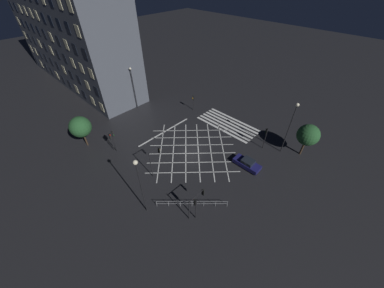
# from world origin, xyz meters

# --- Properties ---
(ground_plane) EXTENTS (200.00, 200.00, 0.00)m
(ground_plane) POSITION_xyz_m (0.00, 0.00, 0.00)
(ground_plane) COLOR black
(road_markings) EXTENTS (17.49, 21.22, 0.01)m
(road_markings) POSITION_xyz_m (0.39, -5.59, 0.00)
(road_markings) COLOR silver
(road_markings) RESTS_ON ground_plane
(office_building) EXTENTS (41.27, 10.06, 26.77)m
(office_building) POSITION_xyz_m (38.67, 0.01, 13.38)
(office_building) COLOR #4C515B
(office_building) RESTS_ON ground_plane
(traffic_light_ne_cross) EXTENTS (0.36, 0.39, 4.03)m
(traffic_light_ne_cross) POSITION_xyz_m (8.68, 8.85, 2.88)
(traffic_light_ne_cross) COLOR black
(traffic_light_ne_cross) RESTS_ON ground_plane
(traffic_light_se_cross) EXTENTS (0.36, 0.39, 3.32)m
(traffic_light_se_cross) POSITION_xyz_m (8.39, -9.11, 2.37)
(traffic_light_se_cross) COLOR black
(traffic_light_se_cross) RESTS_ON ground_plane
(traffic_light_nw_cross) EXTENTS (0.36, 2.66, 3.56)m
(traffic_light_nw_cross) POSITION_xyz_m (-8.54, 7.99, 2.63)
(traffic_light_nw_cross) COLOR black
(traffic_light_nw_cross) RESTS_ON ground_plane
(traffic_light_sw_main) EXTENTS (0.39, 0.36, 4.04)m
(traffic_light_sw_main) POSITION_xyz_m (-8.30, -8.39, 2.89)
(traffic_light_sw_main) COLOR black
(traffic_light_sw_main) RESTS_ON ground_plane
(traffic_light_nw_main) EXTENTS (0.39, 0.36, 3.61)m
(traffic_light_nw_main) POSITION_xyz_m (-8.92, 8.78, 2.58)
(traffic_light_nw_main) COLOR black
(traffic_light_nw_main) RESTS_ON ground_plane
(traffic_light_median_north) EXTENTS (0.36, 1.96, 4.60)m
(traffic_light_median_north) POSITION_xyz_m (0.08, 7.30, 3.33)
(traffic_light_median_north) COLOR black
(traffic_light_median_north) RESTS_ON ground_plane
(traffic_light_ne_main) EXTENTS (0.39, 0.36, 3.49)m
(traffic_light_ne_main) POSITION_xyz_m (9.13, 9.12, 2.50)
(traffic_light_ne_main) COLOR black
(traffic_light_ne_main) RESTS_ON ground_plane
(street_lamp_east) EXTENTS (0.52, 0.52, 8.89)m
(street_lamp_east) POSITION_xyz_m (-3.92, 12.29, 6.25)
(street_lamp_east) COLOR black
(street_lamp_east) RESTS_ON ground_plane
(street_lamp_west) EXTENTS (0.52, 0.52, 9.02)m
(street_lamp_west) POSITION_xyz_m (-10.95, -9.73, 6.36)
(street_lamp_west) COLOR black
(street_lamp_west) RESTS_ON ground_plane
(street_lamp_far) EXTENTS (0.42, 0.42, 8.70)m
(street_lamp_far) POSITION_xyz_m (17.63, -1.53, 5.52)
(street_lamp_far) COLOR black
(street_lamp_far) RESTS_ON ground_plane
(street_tree_near) EXTENTS (3.39, 3.39, 5.50)m
(street_tree_near) POSITION_xyz_m (13.64, 11.55, 3.79)
(street_tree_near) COLOR #38281C
(street_tree_near) RESTS_ON ground_plane
(street_tree_far) EXTENTS (3.31, 3.31, 5.55)m
(street_tree_far) POSITION_xyz_m (-13.50, -11.36, 3.88)
(street_tree_far) COLOR #38281C
(street_tree_far) RESTS_ON ground_plane
(waiting_car) EXTENTS (4.19, 1.73, 1.38)m
(waiting_car) POSITION_xyz_m (-8.76, -2.91, 0.64)
(waiting_car) COLOR #191951
(waiting_car) RESTS_ON ground_plane
(pedestrian_railing) EXTENTS (6.53, 6.25, 1.05)m
(pedestrian_railing) POSITION_xyz_m (-7.58, 7.92, 0.68)
(pedestrian_railing) COLOR #9EA0A5
(pedestrian_railing) RESTS_ON ground_plane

